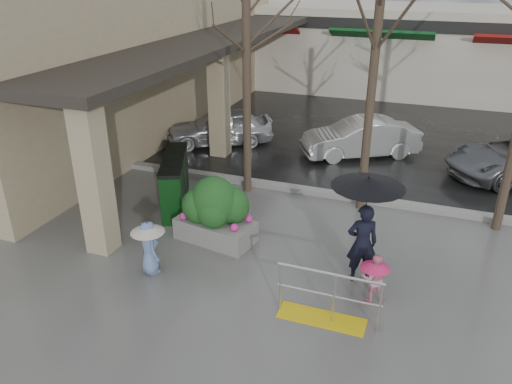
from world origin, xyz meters
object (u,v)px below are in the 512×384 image
Objects in this scene: car_b at (360,138)px; handrail at (326,303)px; child_blue at (149,243)px; news_boxes at (175,182)px; tree_west at (246,0)px; planter at (215,211)px; child_pink at (374,274)px; car_a at (220,127)px; woman at (365,216)px.

handrail is at bearing -24.52° from car_b.
news_boxes reaches higher than child_blue.
car_b is at bearing 95.63° from handrail.
tree_west reaches higher than planter.
car_b is at bearing 57.42° from tree_west.
child_pink is (0.71, 0.89, 0.20)m from handrail.
handrail is 10.00m from car_a.
child_pink is at bearing 11.65° from car_a.
news_boxes is at bearing -19.24° from car_a.
planter is (0.73, 1.69, 0.05)m from child_blue.
car_a is (-6.08, 6.70, -0.82)m from woman.
tree_west is 6.08m from car_a.
tree_west is 7.22m from child_pink.
tree_west is 6.16m from woman.
woman is at bearing -76.92° from child_pink.
news_boxes is at bearing -33.33° from child_blue.
woman reaches higher than car_b.
news_boxes is (-5.17, 1.77, -0.78)m from woman.
woman is at bearing -7.73° from planter.
handrail reaches higher than child_pink.
tree_west reaches higher than car_b.
child_blue is at bearing -9.37° from child_pink.
planter is (-3.41, 0.46, -0.70)m from woman.
handrail is 0.28× the size of tree_west.
child_blue is at bearing -49.18° from car_b.
handrail is 7.52m from tree_west.
car_a reaches higher than child_blue.
child_pink is (0.35, -0.60, -0.88)m from woman.
planter is 7.10m from car_b.
news_boxes is 5.02m from car_a.
car_a reaches higher than child_pink.
woman is 4.38m from child_blue.
tree_west is 6.44m from car_b.
woman reaches higher than news_boxes.
woman is 0.60× the size of car_b.
child_blue is 8.94m from car_b.
planter is at bearing -83.70° from tree_west.
planter reaches higher than car_a.
tree_west is 1.84× the size of car_a.
handrail is at bearing 54.52° from woman.
tree_west is 6.80× the size of child_pink.
child_pink is 7.98m from car_b.
woman reaches higher than child_blue.
car_b is (2.19, 6.75, -0.12)m from planter.
child_pink is at bearing -43.79° from tree_west.
tree_west is 2.95× the size of woman.
car_a is at bearing 124.91° from handrail.
tree_west is at bearing 23.36° from news_boxes.
car_b is (-0.86, 8.71, 0.25)m from handrail.
news_boxes is (-1.45, -1.54, -4.41)m from tree_west.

